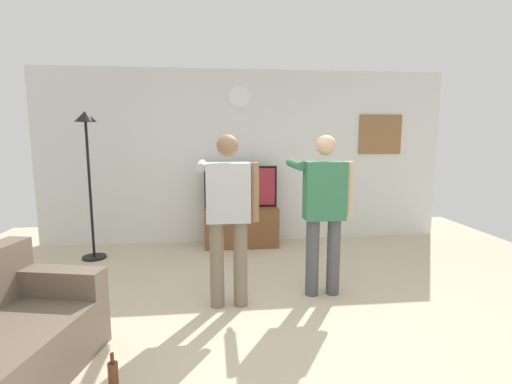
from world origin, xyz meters
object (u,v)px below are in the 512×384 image
(wall_clock, at_px, (239,97))
(floor_lamp, at_px, (88,155))
(person_standing_nearer_lamp, at_px, (228,211))
(person_standing_nearer_couch, at_px, (324,206))
(television, at_px, (241,187))
(tv_stand, at_px, (241,227))
(beverage_bottle, at_px, (113,379))
(framed_picture, at_px, (380,134))

(wall_clock, relative_size, floor_lamp, 0.16)
(floor_lamp, bearing_deg, person_standing_nearer_lamp, -43.09)
(wall_clock, bearing_deg, person_standing_nearer_lamp, -96.74)
(person_standing_nearer_lamp, relative_size, person_standing_nearer_couch, 1.00)
(television, height_order, person_standing_nearer_lamp, person_standing_nearer_lamp)
(tv_stand, height_order, person_standing_nearer_lamp, person_standing_nearer_lamp)
(person_standing_nearer_couch, bearing_deg, tv_stand, 110.89)
(wall_clock, distance_m, beverage_bottle, 4.38)
(floor_lamp, xyz_separation_m, beverage_bottle, (0.99, -2.98, -1.31))
(person_standing_nearer_lamp, bearing_deg, tv_stand, 82.33)
(television, bearing_deg, framed_picture, 6.17)
(person_standing_nearer_couch, bearing_deg, beverage_bottle, -141.41)
(tv_stand, distance_m, television, 0.62)
(beverage_bottle, bearing_deg, television, 72.24)
(television, bearing_deg, floor_lamp, -168.17)
(person_standing_nearer_couch, height_order, beverage_bottle, person_standing_nearer_couch)
(tv_stand, distance_m, person_standing_nearer_couch, 2.15)
(framed_picture, distance_m, person_standing_nearer_couch, 2.81)
(television, height_order, beverage_bottle, television)
(framed_picture, xyz_separation_m, person_standing_nearer_couch, (-1.57, -2.21, -0.74))
(person_standing_nearer_lamp, bearing_deg, wall_clock, 83.26)
(television, relative_size, beverage_bottle, 3.59)
(wall_clock, height_order, beverage_bottle, wall_clock)
(wall_clock, bearing_deg, person_standing_nearer_couch, -71.66)
(wall_clock, xyz_separation_m, framed_picture, (2.30, 0.00, -0.57))
(tv_stand, xyz_separation_m, beverage_bottle, (-1.09, -3.37, -0.17))
(tv_stand, height_order, person_standing_nearer_couch, person_standing_nearer_couch)
(beverage_bottle, bearing_deg, person_standing_nearer_couch, 38.59)
(television, xyz_separation_m, person_standing_nearer_lamp, (-0.28, -2.12, 0.06))
(wall_clock, bearing_deg, floor_lamp, -161.93)
(framed_picture, distance_m, beverage_bottle, 5.24)
(framed_picture, height_order, person_standing_nearer_couch, framed_picture)
(tv_stand, height_order, beverage_bottle, tv_stand)
(tv_stand, xyz_separation_m, person_standing_nearer_lamp, (-0.28, -2.08, 0.68))
(tv_stand, bearing_deg, framed_picture, 7.31)
(tv_stand, xyz_separation_m, television, (0.00, 0.05, 0.61))
(person_standing_nearer_couch, bearing_deg, framed_picture, 54.56)
(framed_picture, bearing_deg, person_standing_nearer_lamp, -137.41)
(beverage_bottle, bearing_deg, person_standing_nearer_lamp, 57.77)
(wall_clock, xyz_separation_m, beverage_bottle, (-1.09, -3.66, -2.16))
(television, height_order, floor_lamp, floor_lamp)
(framed_picture, distance_m, floor_lamp, 4.45)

